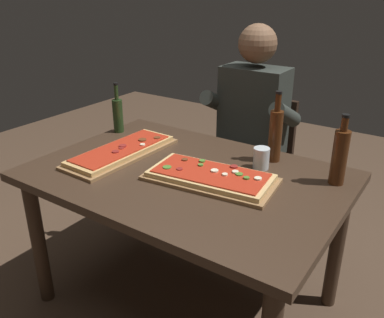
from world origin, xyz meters
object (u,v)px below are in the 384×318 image
(dining_table, at_px, (186,191))
(vinegar_bottle_green, at_px, (340,156))
(wine_bottle_dark, at_px, (118,114))
(tumbler_near_camera, at_px, (261,159))
(seated_diner, at_px, (249,127))
(diner_chair, at_px, (256,159))
(pizza_rectangular_front, at_px, (211,177))
(pizza_rectangular_left, at_px, (122,151))
(oil_bottle_amber, at_px, (275,134))

(dining_table, relative_size, vinegar_bottle_green, 4.52)
(wine_bottle_dark, bearing_deg, tumbler_near_camera, 0.00)
(tumbler_near_camera, bearing_deg, seated_diner, 122.04)
(vinegar_bottle_green, bearing_deg, dining_table, -154.85)
(dining_table, relative_size, wine_bottle_dark, 4.90)
(diner_chair, bearing_deg, pizza_rectangular_front, -77.66)
(pizza_rectangular_front, distance_m, seated_diner, 0.77)
(seated_diner, bearing_deg, diner_chair, 90.00)
(pizza_rectangular_left, xyz_separation_m, vinegar_bottle_green, (0.98, 0.29, 0.11))
(seated_diner, bearing_deg, wine_bottle_dark, -139.70)
(diner_chair, bearing_deg, pizza_rectangular_left, -110.91)
(pizza_rectangular_left, bearing_deg, diner_chair, 69.09)
(pizza_rectangular_front, relative_size, diner_chair, 0.68)
(wine_bottle_dark, distance_m, tumbler_near_camera, 0.90)
(dining_table, distance_m, vinegar_bottle_green, 0.69)
(oil_bottle_amber, height_order, tumbler_near_camera, oil_bottle_amber)
(vinegar_bottle_green, distance_m, seated_diner, 0.80)
(pizza_rectangular_front, bearing_deg, pizza_rectangular_left, -179.43)
(pizza_rectangular_left, bearing_deg, wine_bottle_dark, 135.70)
(pizza_rectangular_front, height_order, wine_bottle_dark, wine_bottle_dark)
(oil_bottle_amber, xyz_separation_m, tumbler_near_camera, (-0.01, -0.12, -0.09))
(wine_bottle_dark, xyz_separation_m, seated_diner, (0.59, 0.50, -0.10))
(pizza_rectangular_left, height_order, wine_bottle_dark, wine_bottle_dark)
(pizza_rectangular_front, xyz_separation_m, tumbler_near_camera, (0.12, 0.24, 0.02))
(oil_bottle_amber, bearing_deg, pizza_rectangular_left, -150.71)
(pizza_rectangular_left, height_order, vinegar_bottle_green, vinegar_bottle_green)
(diner_chair, bearing_deg, oil_bottle_amber, -57.19)
(vinegar_bottle_green, bearing_deg, seated_diner, 144.81)
(pizza_rectangular_left, bearing_deg, seated_diner, 66.09)
(dining_table, relative_size, pizza_rectangular_left, 2.26)
(vinegar_bottle_green, distance_m, tumbler_near_camera, 0.35)
(oil_bottle_amber, distance_m, diner_chair, 0.71)
(dining_table, relative_size, pizza_rectangular_front, 2.35)
(wine_bottle_dark, relative_size, vinegar_bottle_green, 0.92)
(dining_table, xyz_separation_m, pizza_rectangular_left, (-0.38, -0.01, 0.11))
(dining_table, bearing_deg, tumbler_near_camera, 42.38)
(wine_bottle_dark, relative_size, oil_bottle_amber, 0.83)
(pizza_rectangular_front, height_order, pizza_rectangular_left, same)
(pizza_rectangular_front, bearing_deg, vinegar_bottle_green, 32.04)
(tumbler_near_camera, distance_m, diner_chair, 0.75)
(pizza_rectangular_left, height_order, tumbler_near_camera, tumbler_near_camera)
(pizza_rectangular_left, distance_m, diner_chair, 0.97)
(wine_bottle_dark, bearing_deg, pizza_rectangular_left, -44.30)
(dining_table, xyz_separation_m, oil_bottle_amber, (0.27, 0.35, 0.23))
(vinegar_bottle_green, distance_m, diner_chair, 0.95)
(wine_bottle_dark, xyz_separation_m, diner_chair, (0.59, 0.62, -0.36))
(tumbler_near_camera, bearing_deg, pizza_rectangular_front, -116.72)
(oil_bottle_amber, distance_m, seated_diner, 0.52)
(wine_bottle_dark, xyz_separation_m, tumbler_near_camera, (0.90, 0.00, -0.06))
(dining_table, height_order, seated_diner, seated_diner)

